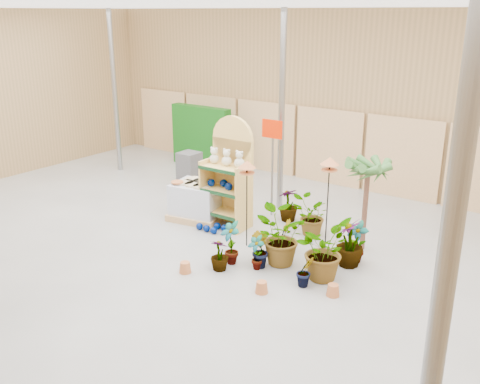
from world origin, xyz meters
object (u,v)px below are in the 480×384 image
object	(u,v)px
potted_plant_2	(278,237)
display_shelf	(230,176)
pallet_stack	(198,201)
bird_table_front	(247,167)

from	to	relation	value
potted_plant_2	display_shelf	bearing A→B (deg)	150.73
pallet_stack	potted_plant_2	distance (m)	2.81
bird_table_front	potted_plant_2	bearing A→B (deg)	-19.37
display_shelf	pallet_stack	distance (m)	1.03
display_shelf	potted_plant_2	size ratio (longest dim) A/B	2.25
display_shelf	pallet_stack	xyz separation A→B (m)	(-0.77, -0.17, -0.67)
display_shelf	bird_table_front	distance (m)	1.32
bird_table_front	potted_plant_2	world-z (taller)	bird_table_front
display_shelf	potted_plant_2	world-z (taller)	display_shelf
display_shelf	bird_table_front	bearing A→B (deg)	-38.68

